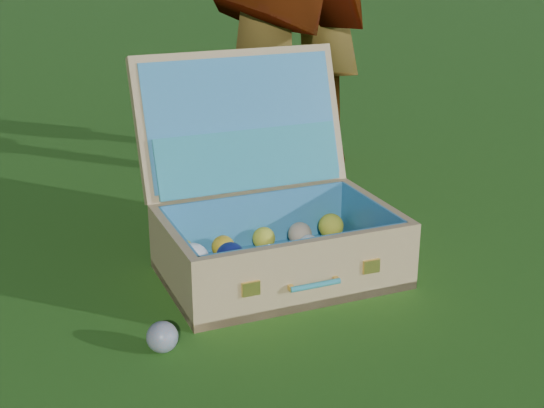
{
  "coord_description": "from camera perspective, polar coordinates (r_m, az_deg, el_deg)",
  "views": [
    {
      "loc": [
        -0.48,
        -1.47,
        0.78
      ],
      "look_at": [
        -0.05,
        0.17,
        0.16
      ],
      "focal_mm": 50.0,
      "sensor_mm": 36.0,
      "label": 1
    }
  ],
  "objects": [
    {
      "name": "ground",
      "position": [
        1.73,
        3.05,
        -6.69
      ],
      "size": [
        60.0,
        60.0,
        0.0
      ],
      "primitive_type": "plane",
      "color": "#215114",
      "rests_on": "ground"
    },
    {
      "name": "stray_ball",
      "position": [
        1.51,
        -8.26,
        -9.88
      ],
      "size": [
        0.06,
        0.06,
        0.06
      ],
      "primitive_type": "sphere",
      "color": "teal",
      "rests_on": "ground"
    },
    {
      "name": "suitcase",
      "position": [
        1.82,
        -0.54,
        -0.54
      ],
      "size": [
        0.6,
        0.57,
        0.5
      ],
      "rotation": [
        0.0,
        0.0,
        0.14
      ],
      "color": "tan",
      "rests_on": "ground"
    }
  ]
}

